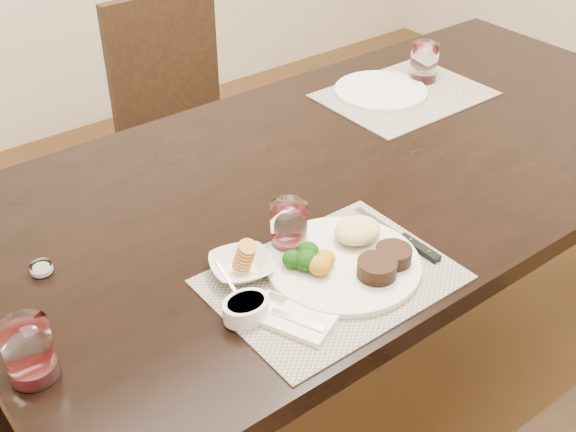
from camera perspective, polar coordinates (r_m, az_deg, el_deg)
ground_plane at (r=2.28m, az=5.13°, el=-11.83°), size 4.50×4.50×0.00m
dining_table at (r=1.86m, az=6.18°, el=2.50°), size 2.00×1.00×0.75m
chair_far at (r=2.60m, az=-8.29°, el=8.10°), size 0.42×0.42×0.90m
placemat_near at (r=1.41m, az=3.49°, el=-5.01°), size 0.46×0.34×0.00m
placemat_far at (r=2.15m, az=9.18°, el=9.45°), size 0.46×0.34×0.00m
dinner_plate at (r=1.44m, az=4.91°, el=-3.29°), size 0.31×0.31×0.06m
napkin_fork at (r=1.32m, az=0.30°, el=-8.03°), size 0.14×0.17×0.02m
steak_knife at (r=1.51m, az=9.56°, el=-2.02°), size 0.02×0.24×0.01m
cracker_bowl at (r=1.41m, az=-3.71°, el=-3.97°), size 0.15×0.15×0.05m
sauce_ramekin at (r=1.32m, az=-3.34°, el=-7.26°), size 0.09×0.14×0.07m
wine_glass_near at (r=1.46m, az=0.08°, el=-1.03°), size 0.08×0.08×0.10m
far_plate at (r=2.14m, az=7.34°, el=9.79°), size 0.27×0.27×0.01m
wine_glass_far at (r=2.23m, az=10.68°, el=11.71°), size 0.08×0.08×0.11m
wine_glass_side at (r=1.27m, az=-19.73°, el=-10.23°), size 0.08×0.08×0.11m
salt_cellar at (r=1.50m, az=-18.89°, el=-3.99°), size 0.04×0.04×0.02m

